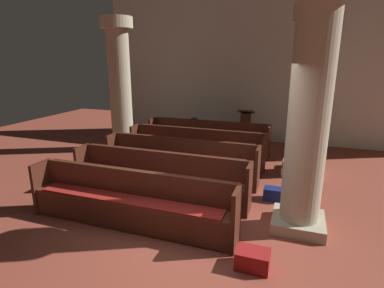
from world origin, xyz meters
name	(u,v)px	position (x,y,z in m)	size (l,w,h in m)	color
ground_plane	(193,237)	(0.00, 0.00, 0.00)	(19.20, 19.20, 0.00)	brown
back_wall	(258,69)	(0.00, 6.08, 2.25)	(10.00, 0.16, 4.50)	silver
pew_row_0	(208,136)	(-1.04, 4.21, 0.48)	(3.42, 0.47, 0.88)	#4C2316
pew_row_1	(195,146)	(-1.04, 3.15, 0.48)	(3.42, 0.46, 0.88)	#4C2316
pew_row_2	(180,158)	(-1.04, 2.09, 0.48)	(3.42, 0.46, 0.88)	#4C2316
pew_row_3	(158,175)	(-1.04, 1.03, 0.48)	(3.42, 0.47, 0.88)	#4C2316
pew_row_4	(129,198)	(-1.04, -0.03, 0.48)	(3.42, 0.46, 0.88)	#4C2316
pillar_aisle_side	(308,91)	(1.46, 3.37, 1.89)	(0.88, 0.88, 3.65)	tan
pillar_far_side	(120,83)	(-3.49, 3.77, 1.89)	(0.88, 0.88, 3.65)	tan
pillar_aisle_rear	(310,108)	(1.46, 0.81, 1.89)	(0.85, 0.85, 3.65)	tan
lectern	(245,129)	(-0.21, 5.49, 0.45)	(0.48, 0.45, 1.08)	#562B1A
hymn_book	(194,119)	(-1.52, 4.40, 0.90)	(0.14, 0.19, 0.04)	navy
kneeler_box_red	(253,259)	(0.94, -0.41, 0.12)	(0.42, 0.30, 0.24)	maroon
kneeler_box_navy	(273,194)	(1.00, 1.69, 0.12)	(0.35, 0.25, 0.23)	navy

